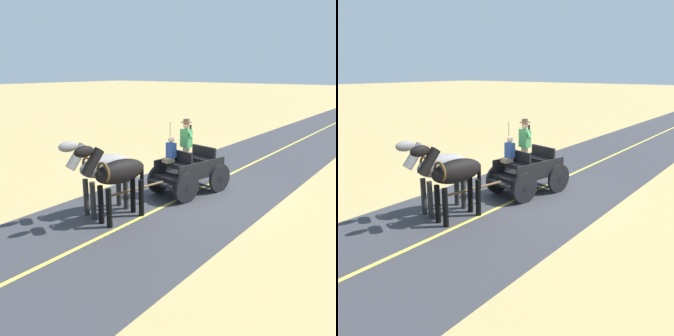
% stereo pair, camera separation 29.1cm
% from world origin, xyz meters
% --- Properties ---
extents(ground_plane, '(200.00, 200.00, 0.00)m').
position_xyz_m(ground_plane, '(0.00, 0.00, 0.00)').
color(ground_plane, tan).
extents(road_surface, '(5.37, 160.00, 0.01)m').
position_xyz_m(road_surface, '(0.00, 0.00, 0.00)').
color(road_surface, '#38383D').
rests_on(road_surface, ground).
extents(road_centre_stripe, '(0.12, 160.00, 0.00)m').
position_xyz_m(road_centre_stripe, '(0.00, 0.00, 0.01)').
color(road_centre_stripe, '#DBCC4C').
rests_on(road_centre_stripe, road_surface).
extents(horse_drawn_carriage, '(1.86, 4.51, 2.50)m').
position_xyz_m(horse_drawn_carriage, '(0.14, 0.04, 0.82)').
color(horse_drawn_carriage, black).
rests_on(horse_drawn_carriage, ground).
extents(horse_near_side, '(0.78, 2.15, 2.21)m').
position_xyz_m(horse_near_side, '(0.36, 3.08, 1.32)').
color(horse_near_side, black).
rests_on(horse_near_side, ground).
extents(horse_off_side, '(0.85, 2.15, 2.21)m').
position_xyz_m(horse_off_side, '(1.10, 2.93, 1.32)').
color(horse_off_side, gray).
rests_on(horse_off_side, ground).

